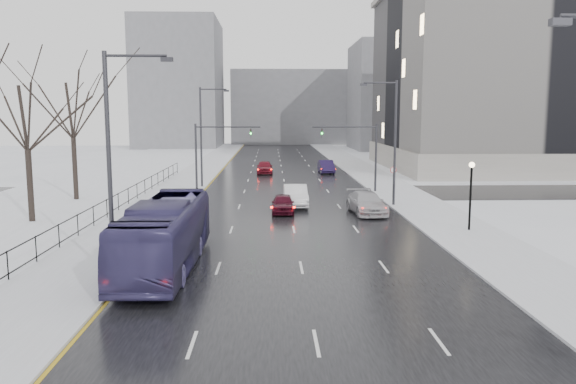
{
  "coord_description": "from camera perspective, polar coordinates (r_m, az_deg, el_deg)",
  "views": [
    {
      "loc": [
        -1.44,
        -4.24,
        7.37
      ],
      "look_at": [
        -0.38,
        30.78,
        2.5
      ],
      "focal_mm": 35.0,
      "sensor_mm": 36.0,
      "label": 1
    }
  ],
  "objects": [
    {
      "name": "bldg_far_center",
      "position": [
        144.35,
        0.42,
        8.56
      ],
      "size": [
        30.0,
        18.0,
        18.0
      ],
      "primitive_type": "cube",
      "color": "slate",
      "rests_on": "ground"
    },
    {
      "name": "sidewalk_right",
      "position": [
        65.75,
        8.74,
        1.46
      ],
      "size": [
        5.0,
        150.0,
        0.16
      ],
      "primitive_type": "cube",
      "color": "silver",
      "rests_on": "ground"
    },
    {
      "name": "sedan_center_near",
      "position": [
        41.94,
        -0.52,
        -1.18
      ],
      "size": [
        1.74,
        4.15,
        1.4
      ],
      "primitive_type": "imported",
      "rotation": [
        0.0,
        0.0,
        -0.02
      ],
      "color": "#420B1A",
      "rests_on": "road"
    },
    {
      "name": "bus",
      "position": [
        27.44,
        -12.35,
        -4.22
      ],
      "size": [
        2.89,
        11.86,
        3.3
      ],
      "primitive_type": "imported",
      "rotation": [
        0.0,
        0.0,
        -0.01
      ],
      "color": "#3B3466",
      "rests_on": "road"
    },
    {
      "name": "no_uturn_sign",
      "position": [
        49.66,
        10.65,
        1.92
      ],
      "size": [
        0.6,
        0.06,
        2.7
      ],
      "color": "#2D2D33",
      "rests_on": "sidewalk_right"
    },
    {
      "name": "sedan_right_near",
      "position": [
        44.92,
        0.75,
        -0.36
      ],
      "size": [
        1.91,
        5.26,
        1.72
      ],
      "primitive_type": "imported",
      "rotation": [
        0.0,
        0.0,
        0.02
      ],
      "color": "white",
      "rests_on": "road"
    },
    {
      "name": "mast_signal_left",
      "position": [
        52.67,
        -8.18,
        4.28
      ],
      "size": [
        6.1,
        0.33,
        6.5
      ],
      "color": "#2D2D33",
      "rests_on": "ground"
    },
    {
      "name": "streetlight_r_mid",
      "position": [
        45.31,
        10.55,
        5.57
      ],
      "size": [
        2.95,
        0.25,
        10.0
      ],
      "color": "#2D2D33",
      "rests_on": "ground"
    },
    {
      "name": "tree_park_e",
      "position": [
        51.6,
        -20.68,
        -0.81
      ],
      "size": [
        9.45,
        9.45,
        13.5
      ],
      "primitive_type": null,
      "color": "black",
      "rests_on": "ground"
    },
    {
      "name": "civic_building",
      "position": [
        84.59,
        24.16,
        9.84
      ],
      "size": [
        41.0,
        31.0,
        24.8
      ],
      "color": "gray",
      "rests_on": "ground"
    },
    {
      "name": "lamppost_r_mid",
      "position": [
        36.7,
        18.09,
        0.59
      ],
      "size": [
        0.36,
        0.36,
        4.28
      ],
      "color": "black",
      "rests_on": "sidewalk_right"
    },
    {
      "name": "mast_signal_right",
      "position": [
        53.07,
        7.79,
        4.32
      ],
      "size": [
        6.1,
        0.33,
        6.5
      ],
      "color": "#2D2D33",
      "rests_on": "ground"
    },
    {
      "name": "sedan_center_far",
      "position": [
        69.61,
        -2.39,
        2.54
      ],
      "size": [
        1.99,
        4.82,
        1.64
      ],
      "primitive_type": "imported",
      "rotation": [
        0.0,
        0.0,
        0.01
      ],
      "color": "maroon",
      "rests_on": "road"
    },
    {
      "name": "streetlight_l_near",
      "position": [
        25.22,
        -17.24,
        3.57
      ],
      "size": [
        2.95,
        0.25,
        10.0
      ],
      "color": "#2D2D33",
      "rests_on": "ground"
    },
    {
      "name": "bldg_far_left",
      "position": [
        131.03,
        -10.96,
        10.68
      ],
      "size": [
        18.0,
        22.0,
        28.0
      ],
      "primitive_type": "cube",
      "color": "slate",
      "rests_on": "ground"
    },
    {
      "name": "sidewalk_left",
      "position": [
        65.28,
        -9.71,
        1.39
      ],
      "size": [
        5.0,
        150.0,
        0.16
      ],
      "primitive_type": "cube",
      "color": "silver",
      "rests_on": "ground"
    },
    {
      "name": "road",
      "position": [
        64.68,
        -0.45,
        1.39
      ],
      "size": [
        16.0,
        150.0,
        0.04
      ],
      "primitive_type": "cube",
      "color": "black",
      "rests_on": "ground"
    },
    {
      "name": "iron_fence",
      "position": [
        36.71,
        -20.09,
        -2.71
      ],
      "size": [
        0.06,
        70.0,
        1.3
      ],
      "color": "black",
      "rests_on": "sidewalk_left"
    },
    {
      "name": "streetlight_l_far",
      "position": [
        56.67,
        -8.61,
        6.06
      ],
      "size": [
        2.95,
        0.25,
        10.0
      ],
      "color": "#2D2D33",
      "rests_on": "ground"
    },
    {
      "name": "tree_park_d",
      "position": [
        42.24,
        -24.53,
        -2.86
      ],
      "size": [
        8.75,
        8.75,
        12.5
      ],
      "primitive_type": null,
      "color": "black",
      "rests_on": "ground"
    },
    {
      "name": "sedan_right_far",
      "position": [
        42.03,
        7.99,
        -1.1
      ],
      "size": [
        2.67,
        5.69,
        1.6
      ],
      "primitive_type": "imported",
      "rotation": [
        0.0,
        0.0,
        0.08
      ],
      "color": "#B3B1B6",
      "rests_on": "road"
    },
    {
      "name": "bldg_far_right",
      "position": [
        122.87,
        12.29,
        9.43
      ],
      "size": [
        24.0,
        20.0,
        22.0
      ],
      "primitive_type": "cube",
      "color": "slate",
      "rests_on": "ground"
    },
    {
      "name": "sedan_right_distant",
      "position": [
        70.49,
        3.9,
        2.58
      ],
      "size": [
        1.85,
        4.92,
        1.6
      ],
      "primitive_type": "imported",
      "rotation": [
        0.0,
        0.0,
        0.03
      ],
      "color": "#20143E",
      "rests_on": "road"
    },
    {
      "name": "cross_road",
      "position": [
        52.77,
        -0.16,
        -0.09
      ],
      "size": [
        130.0,
        10.0,
        0.04
      ],
      "primitive_type": "cube",
      "color": "black",
      "rests_on": "ground"
    },
    {
      "name": "park_strip",
      "position": [
        67.27,
        -17.75,
        1.3
      ],
      "size": [
        14.0,
        150.0,
        0.12
      ],
      "primitive_type": "cube",
      "color": "white",
      "rests_on": "ground"
    }
  ]
}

